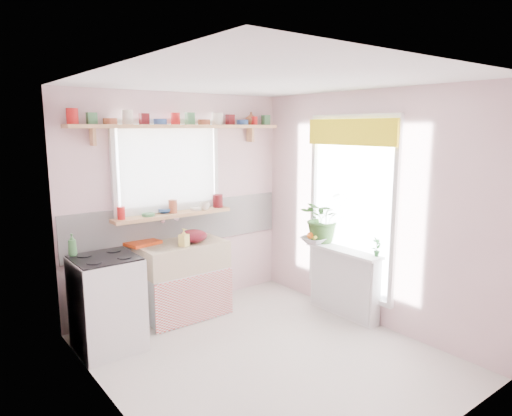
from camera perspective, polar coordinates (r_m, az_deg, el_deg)
room at (r=5.10m, az=0.97°, el=1.72°), size 3.20×3.20×3.20m
sink_unit at (r=5.24m, az=-9.11°, el=-8.76°), size 0.95×0.65×1.11m
cooker at (r=4.66m, az=-18.12°, el=-11.20°), size 0.58×0.58×0.93m
radiator_ledge at (r=5.30m, az=10.95°, el=-8.99°), size 0.22×0.95×0.78m
windowsill at (r=5.22m, az=-10.31°, el=-0.82°), size 1.40×0.22×0.04m
pine_shelf at (r=5.19m, az=-9.12°, el=10.04°), size 2.52×0.24×0.04m
shelf_crockery at (r=5.19m, az=-9.14°, el=10.87°), size 2.47×0.11×0.12m
sill_crockery at (r=5.21m, az=-10.34°, el=0.00°), size 1.35×0.11×0.12m
dish_tray at (r=5.14m, az=-14.04°, el=-4.25°), size 0.40×0.33×0.04m
colander at (r=5.12m, az=-7.84°, el=-3.48°), size 0.38×0.38×0.14m
jade_plant at (r=5.41m, az=8.23°, el=-1.14°), size 0.66×0.63×0.59m
fruit_bowl at (r=5.38m, az=7.32°, el=-4.00°), size 0.34×0.34×0.07m
herb_pot at (r=4.95m, az=14.86°, el=-4.73°), size 0.11×0.08×0.20m
soap_bottle_sink at (r=4.96m, az=-9.00°, el=-3.66°), size 0.11×0.11×0.19m
sill_cup at (r=5.34m, az=-6.43°, el=0.24°), size 0.12×0.12×0.09m
sill_bowl at (r=5.23m, az=-11.35°, el=-0.31°), size 0.18×0.18×0.05m
shelf_vase at (r=5.78m, az=-0.61°, el=11.13°), size 0.19×0.19×0.16m
cooker_bottle at (r=4.64m, az=-21.99°, el=-4.28°), size 0.09×0.09×0.21m
fruit at (r=5.37m, az=7.33°, el=-3.35°), size 0.20×0.14×0.10m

